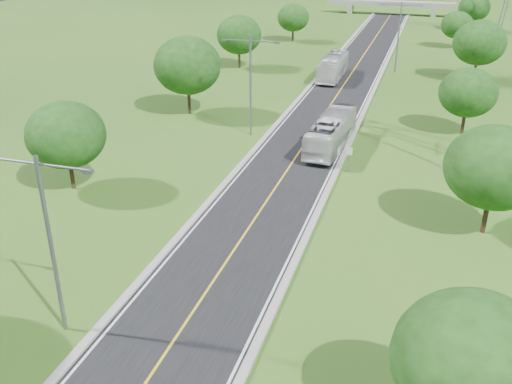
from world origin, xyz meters
TOP-DOWN VIEW (x-y plane):
  - ground at (0.00, 60.00)m, footprint 260.00×260.00m
  - road at (0.00, 66.00)m, footprint 8.00×150.00m
  - curb_left at (-4.25, 66.00)m, footprint 0.50×150.00m
  - curb_right at (4.25, 66.00)m, footprint 0.50×150.00m
  - speed_limit_sign at (5.20, 37.98)m, footprint 0.55×0.09m
  - overpass at (0.00, 140.00)m, footprint 30.00×3.00m
  - streetlight_near_left at (-6.00, 12.00)m, footprint 5.90×0.25m
  - streetlight_mid_left at (-6.00, 45.00)m, footprint 5.90×0.25m
  - streetlight_far_right at (6.00, 78.00)m, footprint 5.90×0.25m
  - tree_lb at (-16.00, 28.00)m, footprint 6.30×6.30m
  - tree_lc at (-15.00, 50.00)m, footprint 7.56×7.56m
  - tree_ld at (-17.00, 74.00)m, footprint 6.72×6.72m
  - tree_le at (-14.50, 98.00)m, footprint 5.88×5.88m
  - tree_ra at (14.00, 10.00)m, footprint 6.30×6.30m
  - tree_rb at (16.00, 30.00)m, footprint 6.72×6.72m
  - tree_rc at (15.00, 52.00)m, footprint 5.88×5.88m
  - tree_rd at (17.00, 76.00)m, footprint 7.14×7.14m
  - tree_re at (14.50, 100.00)m, footprint 5.46×5.46m
  - tree_rf at (18.00, 120.00)m, footprint 6.30×6.30m
  - bus_outbound at (2.61, 43.55)m, footprint 3.34×11.49m
  - bus_inbound at (-2.21, 71.56)m, footprint 2.71×11.43m

SIDE VIEW (x-z plane):
  - ground at x=0.00m, z-range 0.00..0.00m
  - road at x=0.00m, z-range 0.00..0.06m
  - curb_left at x=-4.25m, z-range 0.00..0.22m
  - curb_right at x=4.25m, z-range 0.00..0.22m
  - speed_limit_sign at x=5.20m, z-range 0.40..2.80m
  - bus_outbound at x=2.61m, z-range 0.06..3.22m
  - bus_inbound at x=-2.21m, z-range 0.06..3.24m
  - overpass at x=0.00m, z-range 0.81..4.01m
  - tree_re at x=14.50m, z-range 0.85..7.20m
  - tree_le at x=-14.50m, z-range 0.91..7.75m
  - tree_rc at x=15.00m, z-range 0.91..7.75m
  - tree_lb at x=-16.00m, z-range 0.98..8.31m
  - tree_ra at x=14.00m, z-range 0.98..8.31m
  - tree_rf at x=18.00m, z-range 0.98..8.31m
  - tree_ld at x=-17.00m, z-range 1.05..8.86m
  - tree_rb at x=16.00m, z-range 1.05..8.86m
  - tree_rd at x=17.00m, z-range 1.11..9.42m
  - tree_lc at x=-15.00m, z-range 1.18..9.97m
  - streetlight_near_left at x=-6.00m, z-range 0.94..10.94m
  - streetlight_mid_left at x=-6.00m, z-range 0.94..10.94m
  - streetlight_far_right at x=6.00m, z-range 0.94..10.94m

